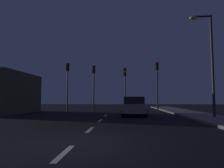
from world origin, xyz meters
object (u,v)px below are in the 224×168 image
Objects in this scene: traffic_signal_far_left at (67,78)px; traffic_signal_far_right at (157,77)px; street_lamp_right at (209,56)px; traffic_signal_center_left at (94,79)px; car_stopped_ahead at (134,106)px; traffic_signal_center_right at (125,81)px.

traffic_signal_far_left and traffic_signal_far_right have the same top height.
traffic_signal_center_left is at bearing 140.41° from street_lamp_right.
car_stopped_ahead is at bearing -53.53° from traffic_signal_center_left.
traffic_signal_center_left is 7.68m from car_stopped_ahead.
car_stopped_ahead is 0.52× the size of street_lamp_right.
traffic_signal_far_left reaches higher than traffic_signal_center_right.
traffic_signal_far_right reaches higher than traffic_signal_center_left.
street_lamp_right reaches higher than traffic_signal_center_right.
street_lamp_right reaches higher than traffic_signal_far_left.
traffic_signal_center_left is 0.70× the size of street_lamp_right.
car_stopped_ahead is (7.28, -5.74, -3.03)m from traffic_signal_far_left.
traffic_signal_center_right is 1.25× the size of car_stopped_ahead.
traffic_signal_far_right is 0.74× the size of street_lamp_right.
traffic_signal_far_right is at bearing 63.38° from car_stopped_ahead.
traffic_signal_center_left reaches higher than traffic_signal_center_right.
street_lamp_right is (5.92, -7.82, 1.01)m from traffic_signal_center_right.
traffic_signal_far_left is 1.41× the size of car_stopped_ahead.
traffic_signal_center_right is (3.53, -0.00, -0.21)m from traffic_signal_center_left.
traffic_signal_center_left is at bearing 126.47° from car_stopped_ahead.
traffic_signal_far_right is at bearing 0.02° from traffic_signal_center_right.
traffic_signal_center_left is at bearing -0.01° from traffic_signal_far_left.
traffic_signal_center_left reaches higher than car_stopped_ahead.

